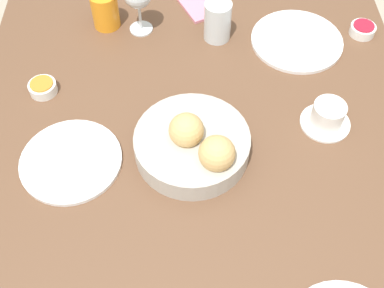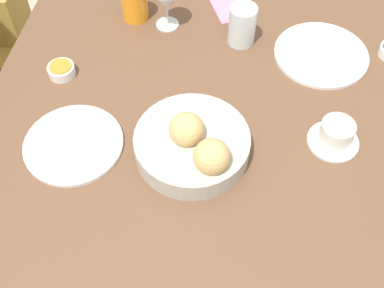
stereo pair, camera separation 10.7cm
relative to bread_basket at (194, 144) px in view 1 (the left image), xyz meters
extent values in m
plane|color=#A89E89|center=(-0.05, -0.01, -0.75)|extent=(10.00, 10.00, 0.00)
cube|color=brown|center=(-0.05, -0.01, -0.06)|extent=(1.48, 1.08, 0.03)
cube|color=brown|center=(0.64, -0.50, -0.41)|extent=(0.06, 0.06, 0.68)
cube|color=brown|center=(0.64, 0.48, -0.41)|extent=(0.06, 0.06, 0.68)
cylinder|color=#B2ADA3|center=(0.01, 0.00, -0.01)|extent=(0.26, 0.26, 0.05)
sphere|color=tan|center=(0.01, 0.02, 0.04)|extent=(0.08, 0.08, 0.08)
sphere|color=tan|center=(-0.05, -0.05, 0.04)|extent=(0.08, 0.08, 0.08)
cylinder|color=white|center=(0.37, -0.29, -0.03)|extent=(0.25, 0.25, 0.01)
cylinder|color=white|center=(-0.02, 0.28, -0.03)|extent=(0.23, 0.23, 0.01)
cylinder|color=orange|center=(0.45, 0.23, 0.01)|extent=(0.07, 0.07, 0.10)
cylinder|color=silver|center=(0.39, -0.07, 0.02)|extent=(0.07, 0.07, 0.11)
cylinder|color=silver|center=(0.43, 0.14, -0.04)|extent=(0.06, 0.06, 0.00)
cylinder|color=silver|center=(0.43, 0.14, 0.00)|extent=(0.01, 0.01, 0.07)
cylinder|color=white|center=(0.08, -0.31, -0.03)|extent=(0.12, 0.12, 0.01)
cylinder|color=white|center=(0.08, -0.31, 0.00)|extent=(0.08, 0.08, 0.06)
cylinder|color=white|center=(0.40, -0.48, -0.02)|extent=(0.07, 0.07, 0.03)
cylinder|color=#A3192D|center=(0.40, -0.48, -0.01)|extent=(0.06, 0.06, 0.00)
cylinder|color=white|center=(0.20, 0.37, -0.02)|extent=(0.07, 0.07, 0.03)
cylinder|color=#C67F28|center=(0.20, 0.37, -0.01)|extent=(0.06, 0.06, 0.00)
cube|color=pink|center=(0.53, -0.02, -0.03)|extent=(0.17, 0.13, 0.01)
camera|label=1|loc=(-0.63, 0.02, 0.86)|focal=45.00mm
camera|label=2|loc=(-0.62, -0.09, 0.86)|focal=45.00mm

